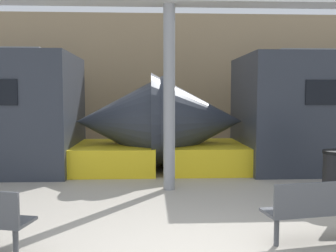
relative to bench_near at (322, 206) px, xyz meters
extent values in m
cube|color=#9E8460|center=(-1.89, 9.06, 1.97)|extent=(56.00, 0.20, 5.00)
cone|color=#2D333D|center=(-1.04, 5.36, 0.79)|extent=(2.50, 2.63, 2.63)
cube|color=yellow|center=(-0.80, 5.36, -0.18)|extent=(2.25, 2.46, 0.70)
cone|color=#2D333D|center=(-3.07, 5.36, 0.79)|extent=(2.50, 2.63, 2.63)
cube|color=yellow|center=(-3.31, 5.36, -0.18)|extent=(2.25, 2.46, 0.70)
cube|color=#4C4F54|center=(-0.01, 0.08, -0.08)|extent=(1.61, 0.70, 0.04)
cube|color=#4C4F54|center=(0.02, -0.11, 0.15)|extent=(1.54, 0.30, 0.42)
cylinder|color=#4C4F54|center=(-0.63, -0.02, -0.31)|extent=(0.07, 0.07, 0.43)
cylinder|color=#4C4F54|center=(-3.99, -0.23, -0.31)|extent=(0.07, 0.07, 0.43)
cylinder|color=gray|center=(-1.91, 3.10, 1.43)|extent=(0.25, 0.25, 3.92)
camera|label=1|loc=(-2.31, -4.83, 1.48)|focal=40.00mm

